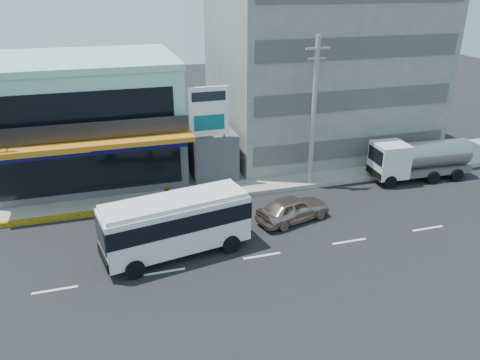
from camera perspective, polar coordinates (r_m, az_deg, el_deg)
The scene contains 12 objects.
ground at distance 24.31m, azimuth 2.69°, elevation -9.22°, with size 120.00×120.00×0.00m, color black.
sidewalk at distance 33.76m, azimuth 5.40°, elevation 0.64°, with size 70.00×5.00×0.30m, color gray.
shop_building at distance 34.48m, azimuth -17.95°, elevation 6.86°, with size 12.40×11.70×8.00m.
concrete_building at distance 38.77m, azimuth 9.76°, elevation 13.90°, with size 16.00×12.00×14.00m, color gray.
gap_structure at distance 34.01m, azimuth -3.94°, elevation 3.75°, with size 3.00×6.00×3.50m, color #454449.
satellite_dish at distance 32.51m, azimuth -3.62°, elevation 6.23°, with size 1.50×1.50×0.15m, color slate.
billboard at distance 30.35m, azimuth -3.82°, elevation 7.65°, with size 2.60×0.18×6.90m.
utility_pole_near at distance 30.73m, azimuth 8.96°, elevation 8.05°, with size 1.60×0.30×10.00m.
minibus at distance 23.79m, azimuth -7.85°, elevation -5.04°, with size 7.73×3.68×3.11m.
sedan at distance 27.46m, azimuth 6.47°, elevation -3.48°, with size 1.81×4.51×1.54m, color tan.
tanker_truck at distance 35.02m, azimuth 20.80°, elevation 2.42°, with size 7.26×2.65×2.82m.
motorcycle_rider at distance 26.93m, azimuth -8.57°, elevation -4.04°, with size 2.04×1.20×2.48m.
Camera 1 is at (-6.99, -19.33, 12.99)m, focal length 35.00 mm.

